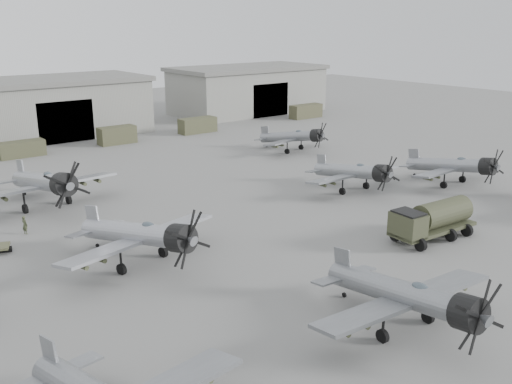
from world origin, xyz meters
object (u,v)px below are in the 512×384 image
ground_crew (25,225)px  fuel_tanker (433,218)px  aircraft_far_1 (295,137)px  aircraft_near_1 (410,297)px  aircraft_far_0 (46,183)px  aircraft_mid_2 (356,172)px  aircraft_mid_1 (143,235)px  aircraft_mid_3 (456,166)px

ground_crew → fuel_tanker: bearing=-150.8°
aircraft_far_1 → ground_crew: size_ratio=7.18×
aircraft_near_1 → aircraft_far_0: aircraft_far_0 is taller
aircraft_near_1 → aircraft_mid_2: 27.75m
aircraft_mid_1 → aircraft_far_1: size_ratio=1.16×
aircraft_mid_3 → fuel_tanker: size_ratio=1.48×
aircraft_near_1 → ground_crew: (-12.03, 29.30, -1.46)m
aircraft_mid_1 → aircraft_far_0: 17.32m
aircraft_mid_3 → ground_crew: 42.79m
aircraft_near_1 → aircraft_mid_1: bearing=116.9°
ground_crew → aircraft_mid_2: bearing=-126.6°
aircraft_mid_2 → aircraft_mid_1: bearing=-171.1°
aircraft_mid_2 → aircraft_far_0: bearing=154.0°
aircraft_mid_3 → aircraft_far_1: (-2.39, 22.78, -0.13)m
aircraft_near_1 → aircraft_mid_2: aircraft_near_1 is taller
aircraft_far_1 → fuel_tanker: (-12.77, -30.63, -0.30)m
aircraft_mid_3 → aircraft_mid_1: bearing=176.1°
aircraft_mid_1 → ground_crew: aircraft_mid_1 is taller
aircraft_mid_2 → aircraft_far_1: size_ratio=1.02×
aircraft_mid_3 → aircraft_far_1: bearing=94.7°
aircraft_far_0 → fuel_tanker: (21.68, -26.80, -0.78)m
aircraft_mid_2 → aircraft_far_1: aircraft_mid_2 is taller
aircraft_near_1 → ground_crew: size_ratio=7.91×
aircraft_near_1 → fuel_tanker: 15.60m
aircraft_far_0 → ground_crew: 6.86m
fuel_tanker → ground_crew: size_ratio=5.12×
aircraft_mid_3 → aircraft_mid_2: bearing=152.9°
aircraft_near_1 → aircraft_mid_2: size_ratio=1.08×
aircraft_mid_2 → ground_crew: (-30.47, 8.57, -1.32)m
aircraft_far_0 → aircraft_far_1: bearing=2.7°
aircraft_mid_1 → fuel_tanker: bearing=-38.2°
aircraft_near_1 → aircraft_far_1: size_ratio=1.10×
aircraft_near_1 → aircraft_mid_3: aircraft_near_1 is taller
aircraft_near_1 → fuel_tanker: size_ratio=1.54×
aircraft_mid_3 → aircraft_far_1: 22.90m
fuel_tanker → aircraft_far_1: bearing=71.4°
aircraft_mid_2 → aircraft_mid_3: 11.24m
aircraft_far_0 → aircraft_mid_3: bearing=-30.9°
aircraft_mid_2 → fuel_tanker: size_ratio=1.43×
aircraft_mid_1 → ground_crew: (-4.72, 11.82, -1.57)m
aircraft_mid_1 → aircraft_far_0: size_ratio=0.94×
aircraft_near_1 → ground_crew: 31.70m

